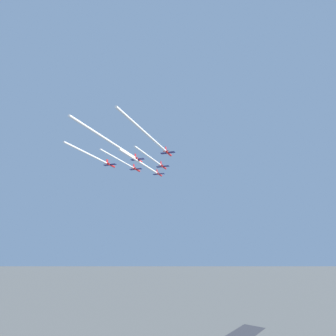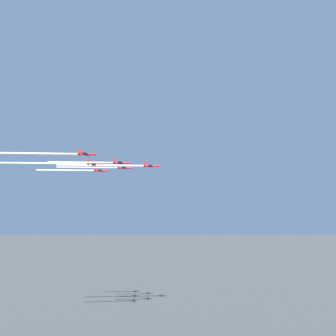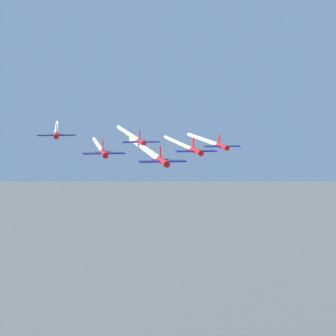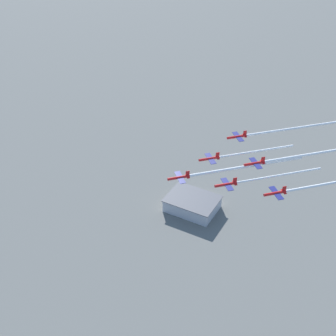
{
  "view_description": "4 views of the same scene",
  "coord_description": "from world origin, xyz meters",
  "px_view_note": "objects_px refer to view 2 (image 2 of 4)",
  "views": [
    {
      "loc": [
        49.68,
        193.78,
        80.58
      ],
      "look_at": [
        -23.87,
        33.71,
        132.03
      ],
      "focal_mm": 28.0,
      "sensor_mm": 36.0,
      "label": 1
    },
    {
      "loc": [
        -124.23,
        136.53,
        104.04
      ],
      "look_at": [
        -25.77,
        23.55,
        126.6
      ],
      "focal_mm": 28.0,
      "sensor_mm": 36.0,
      "label": 2
    },
    {
      "loc": [
        -112.85,
        -37.96,
        140.69
      ],
      "look_at": [
        -21.18,
        27.16,
        127.07
      ],
      "focal_mm": 70.0,
      "sensor_mm": 36.0,
      "label": 3
    },
    {
      "loc": [
        50.34,
        -102.3,
        235.08
      ],
      "look_at": [
        -25.58,
        34.03,
        127.64
      ],
      "focal_mm": 50.0,
      "sensor_mm": 36.0,
      "label": 4
    }
  ],
  "objects_px": {
    "jet_1": "(124,168)",
    "jet_2": "(121,163)",
    "jet_0": "(151,166)",
    "jet_5": "(86,154)",
    "jet_3": "(101,171)",
    "jet_4": "(94,164)"
  },
  "relations": [
    {
      "from": "jet_3",
      "to": "jet_5",
      "type": "height_order",
      "value": "jet_5"
    },
    {
      "from": "jet_0",
      "to": "jet_5",
      "type": "xyz_separation_m",
      "value": [
        9.61,
        36.15,
        2.67
      ]
    },
    {
      "from": "jet_1",
      "to": "jet_5",
      "type": "xyz_separation_m",
      "value": [
        -8.52,
        31.57,
        2.48
      ]
    },
    {
      "from": "jet_0",
      "to": "jet_2",
      "type": "relative_size",
      "value": 1.0
    },
    {
      "from": "jet_3",
      "to": "jet_4",
      "type": "bearing_deg",
      "value": -0.0
    },
    {
      "from": "jet_5",
      "to": "jet_1",
      "type": "bearing_deg",
      "value": 150.46
    },
    {
      "from": "jet_1",
      "to": "jet_4",
      "type": "xyz_separation_m",
      "value": [
        4.8,
        18.07,
        0.73
      ]
    },
    {
      "from": "jet_0",
      "to": "jet_5",
      "type": "height_order",
      "value": "jet_5"
    },
    {
      "from": "jet_0",
      "to": "jet_2",
      "type": "bearing_deg",
      "value": -59.53
    },
    {
      "from": "jet_1",
      "to": "jet_2",
      "type": "bearing_deg",
      "value": -0.0
    },
    {
      "from": "jet_3",
      "to": "jet_5",
      "type": "relative_size",
      "value": 1.0
    },
    {
      "from": "jet_1",
      "to": "jet_4",
      "type": "bearing_deg",
      "value": -59.53
    },
    {
      "from": "jet_5",
      "to": "jet_3",
      "type": "bearing_deg",
      "value": 180.0
    },
    {
      "from": "jet_0",
      "to": "jet_2",
      "type": "xyz_separation_m",
      "value": [
        4.8,
        18.07,
        0.03
      ]
    },
    {
      "from": "jet_3",
      "to": "jet_4",
      "type": "height_order",
      "value": "jet_4"
    },
    {
      "from": "jet_4",
      "to": "jet_5",
      "type": "bearing_deg",
      "value": 0.0
    },
    {
      "from": "jet_0",
      "to": "jet_1",
      "type": "height_order",
      "value": "jet_1"
    },
    {
      "from": "jet_4",
      "to": "jet_1",
      "type": "bearing_deg",
      "value": 120.47
    },
    {
      "from": "jet_5",
      "to": "jet_2",
      "type": "bearing_deg",
      "value": 120.47
    },
    {
      "from": "jet_2",
      "to": "jet_5",
      "type": "xyz_separation_m",
      "value": [
        4.8,
        18.07,
        2.64
      ]
    },
    {
      "from": "jet_0",
      "to": "jet_4",
      "type": "bearing_deg",
      "value": -90.0
    },
    {
      "from": "jet_2",
      "to": "jet_0",
      "type": "bearing_deg",
      "value": 120.47
    }
  ]
}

